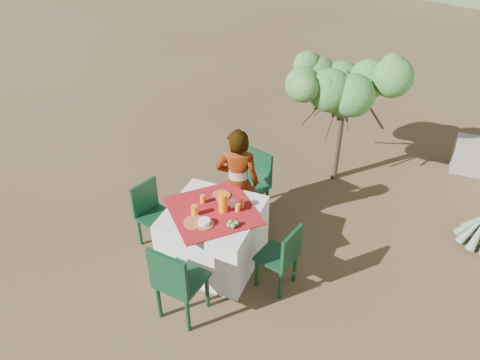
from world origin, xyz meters
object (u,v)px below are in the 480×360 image
at_px(chair_near, 176,281).
at_px(shrub_tree, 349,93).
at_px(table, 214,236).
at_px(chair_right, 282,256).
at_px(person, 238,183).
at_px(chair_far, 253,181).
at_px(chair_left, 152,211).
at_px(juice_pitcher, 223,202).

xyz_separation_m(chair_near, shrub_tree, (0.98, 3.30, 0.84)).
bearing_deg(table, shrub_tree, 67.15).
xyz_separation_m(table, chair_right, (0.88, -0.11, 0.09)).
bearing_deg(table, person, 85.23).
xyz_separation_m(chair_near, person, (0.03, 1.55, 0.20)).
bearing_deg(table, chair_far, 84.52).
xyz_separation_m(chair_right, person, (-0.83, 0.73, 0.28)).
distance_m(chair_left, shrub_tree, 3.12).
distance_m(table, chair_left, 0.86).
bearing_deg(person, chair_right, 121.87).
bearing_deg(chair_right, shrub_tree, -168.97).
xyz_separation_m(chair_far, person, (-0.05, -0.41, 0.22)).
xyz_separation_m(chair_near, juice_pitcher, (0.10, 0.96, 0.34)).
distance_m(chair_right, person, 1.14).
bearing_deg(chair_right, chair_near, -32.41).
bearing_deg(shrub_tree, person, -118.48).
relative_size(chair_left, person, 0.57).
xyz_separation_m(shrub_tree, juice_pitcher, (-0.88, -2.34, -0.51)).
xyz_separation_m(person, shrub_tree, (0.95, 1.75, 0.64)).
bearing_deg(juice_pitcher, person, 96.26).
bearing_deg(shrub_tree, chair_right, -92.79).
height_order(chair_far, chair_right, chair_far).
bearing_deg(shrub_tree, chair_near, -106.51).
bearing_deg(chair_far, chair_right, -36.97).
bearing_deg(chair_far, chair_left, -114.52).
xyz_separation_m(chair_far, chair_left, (-0.95, -1.01, -0.05)).
relative_size(chair_far, juice_pitcher, 4.05).
distance_m(chair_near, person, 1.57).
bearing_deg(person, table, 68.67).
relative_size(chair_far, person, 0.63).
bearing_deg(chair_left, table, -75.08).
relative_size(person, juice_pitcher, 6.42).
bearing_deg(chair_left, chair_right, -77.45).
xyz_separation_m(table, person, (0.05, 0.63, 0.37)).
height_order(table, chair_right, chair_right).
bearing_deg(chair_far, person, -77.69).
distance_m(chair_right, shrub_tree, 2.65).
relative_size(chair_far, shrub_tree, 0.54).
relative_size(chair_near, shrub_tree, 0.56).
distance_m(chair_left, juice_pitcher, 1.05).
xyz_separation_m(chair_far, shrub_tree, (0.90, 1.33, 0.86)).
bearing_deg(shrub_tree, table, -112.85).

